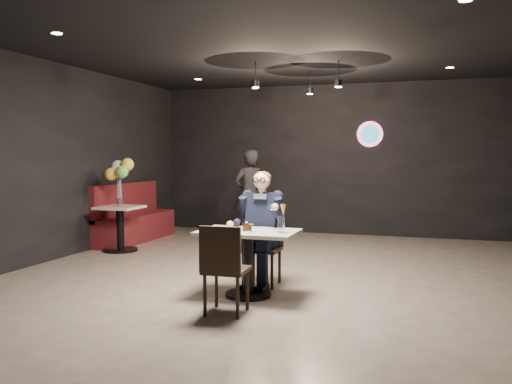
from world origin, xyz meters
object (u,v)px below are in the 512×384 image
(seated_man, at_px, (263,227))
(passerby, at_px, (250,194))
(chair_near, at_px, (226,268))
(side_table, at_px, (120,227))
(booth_bench, at_px, (135,212))
(balloon_vase, at_px, (120,202))
(chair_far, at_px, (263,248))
(sundae_glass, at_px, (281,225))
(main_table, at_px, (248,263))

(seated_man, relative_size, passerby, 0.85)
(passerby, bearing_deg, chair_near, 62.25)
(seated_man, bearing_deg, side_table, 152.67)
(booth_bench, distance_m, side_table, 1.05)
(side_table, height_order, passerby, passerby)
(chair_near, distance_m, seated_man, 1.27)
(chair_near, bearing_deg, balloon_vase, 134.43)
(chair_far, bearing_deg, seated_man, 90.00)
(seated_man, bearing_deg, chair_far, -90.00)
(booth_bench, distance_m, balloon_vase, 1.08)
(balloon_vase, bearing_deg, booth_bench, 106.70)
(sundae_glass, height_order, balloon_vase, sundae_glass)
(main_table, height_order, balloon_vase, balloon_vase)
(sundae_glass, relative_size, booth_bench, 0.08)
(side_table, height_order, balloon_vase, balloon_vase)
(sundae_glass, bearing_deg, passerby, 112.84)
(sundae_glass, distance_m, balloon_vase, 3.95)
(booth_bench, height_order, balloon_vase, booth_bench)
(chair_far, height_order, side_table, chair_far)
(seated_man, bearing_deg, passerby, 110.84)
(chair_near, relative_size, booth_bench, 0.43)
(chair_near, height_order, seated_man, seated_man)
(chair_far, distance_m, seated_man, 0.26)
(chair_far, relative_size, seated_man, 0.64)
(chair_far, xyz_separation_m, passerby, (-1.35, 3.55, 0.39))
(booth_bench, xyz_separation_m, balloon_vase, (0.30, -1.00, 0.29))
(main_table, bearing_deg, balloon_vase, 144.86)
(side_table, bearing_deg, passerby, 51.86)
(main_table, bearing_deg, side_table, 144.86)
(side_table, distance_m, passerby, 2.61)
(chair_far, height_order, seated_man, seated_man)
(main_table, xyz_separation_m, passerby, (-1.35, 4.10, 0.47))
(chair_far, bearing_deg, balloon_vase, 152.67)
(side_table, bearing_deg, seated_man, -27.33)
(chair_near, xyz_separation_m, booth_bench, (-3.24, 3.76, 0.08))
(chair_far, xyz_separation_m, sundae_glass, (0.40, -0.60, 0.38))
(sundae_glass, bearing_deg, seated_man, 123.43)
(chair_far, height_order, booth_bench, booth_bench)
(chair_far, distance_m, booth_bench, 4.11)
(balloon_vase, bearing_deg, seated_man, -27.33)
(chair_far, height_order, balloon_vase, chair_far)
(main_table, height_order, seated_man, seated_man)
(passerby, bearing_deg, side_table, 8.35)
(side_table, bearing_deg, sundae_glass, -32.42)
(sundae_glass, bearing_deg, booth_bench, 139.38)
(balloon_vase, bearing_deg, chair_near, -43.17)
(side_table, xyz_separation_m, balloon_vase, (0.00, 0.00, 0.41))
(chair_far, xyz_separation_m, seated_man, (0.00, 0.00, 0.26))
(side_table, distance_m, balloon_vase, 0.41)
(chair_far, relative_size, side_table, 1.13)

